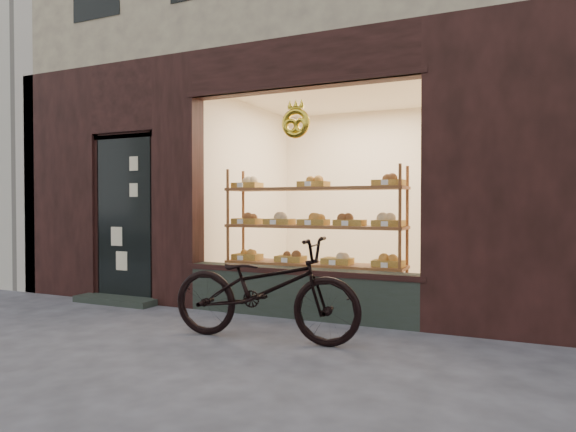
% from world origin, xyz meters
% --- Properties ---
extents(ground, '(90.00, 90.00, 0.00)m').
position_xyz_m(ground, '(0.00, 0.00, 0.00)').
color(ground, '#3A3B41').
extents(display_shelf, '(2.20, 0.45, 1.70)m').
position_xyz_m(display_shelf, '(0.45, 2.55, 0.85)').
color(display_shelf, brown).
rests_on(display_shelf, ground).
extents(bicycle, '(1.89, 0.79, 0.97)m').
position_xyz_m(bicycle, '(0.53, 1.10, 0.48)').
color(bicycle, black).
rests_on(bicycle, ground).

